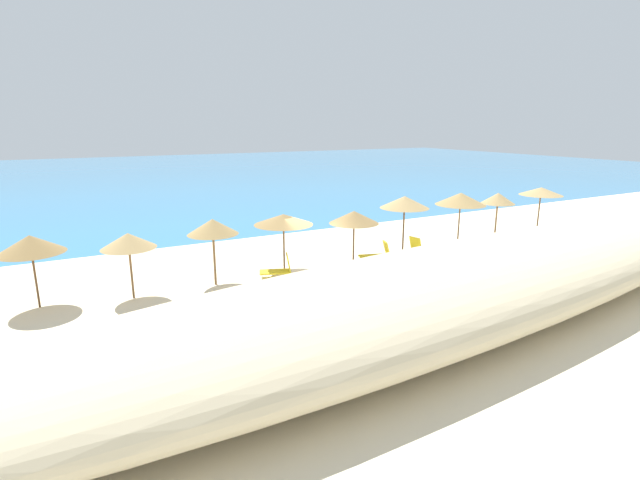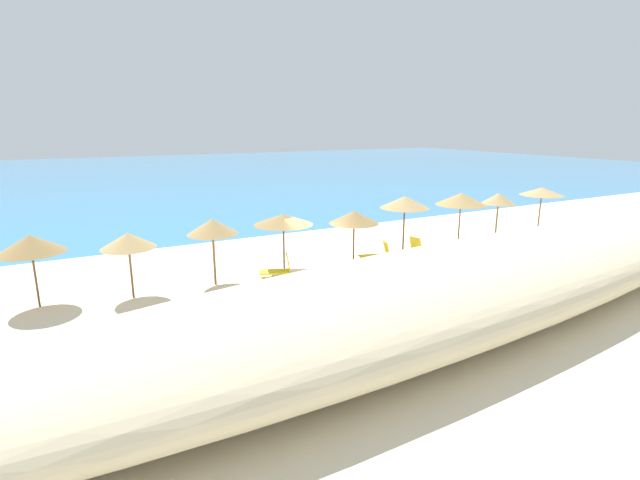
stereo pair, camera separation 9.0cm
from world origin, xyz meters
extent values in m
plane|color=beige|center=(0.00, 0.00, 0.00)|extent=(160.00, 160.00, 0.00)
cube|color=teal|center=(0.00, 46.98, 0.00)|extent=(160.00, 78.83, 0.01)
ellipsoid|color=beige|center=(1.98, -7.18, 1.22)|extent=(39.36, 9.92, 2.43)
cylinder|color=brown|center=(-10.81, 0.93, 1.10)|extent=(0.08, 0.08, 2.21)
cone|color=olive|center=(-10.81, 0.93, 2.39)|extent=(2.28, 2.28, 0.66)
cylinder|color=brown|center=(-7.64, 0.31, 1.07)|extent=(0.08, 0.08, 2.14)
cone|color=tan|center=(-7.64, 0.31, 2.28)|extent=(2.03, 2.03, 0.58)
cylinder|color=brown|center=(-4.41, 0.35, 1.15)|extent=(0.10, 0.10, 2.31)
cone|color=#9E7F4C|center=(-4.41, 0.35, 2.48)|extent=(2.07, 2.07, 0.64)
cylinder|color=brown|center=(-1.13, 0.67, 1.16)|extent=(0.08, 0.08, 2.32)
cone|color=olive|center=(-1.13, 0.67, 2.40)|extent=(2.64, 2.64, 0.47)
cylinder|color=brown|center=(2.47, 0.49, 1.03)|extent=(0.08, 0.08, 2.05)
cone|color=olive|center=(2.47, 0.49, 2.20)|extent=(2.39, 2.39, 0.60)
cylinder|color=brown|center=(5.74, 0.83, 1.23)|extent=(0.08, 0.08, 2.47)
cone|color=tan|center=(5.74, 0.83, 2.63)|extent=(2.52, 2.52, 0.62)
cylinder|color=brown|center=(9.19, 0.40, 1.21)|extent=(0.08, 0.08, 2.42)
cone|color=#9E7F4C|center=(9.19, 0.40, 2.60)|extent=(2.69, 2.69, 0.66)
cylinder|color=brown|center=(12.32, 0.62, 1.10)|extent=(0.09, 0.09, 2.20)
cone|color=tan|center=(12.32, 0.62, 2.37)|extent=(1.91, 1.91, 0.63)
cylinder|color=brown|center=(15.77, 0.43, 1.24)|extent=(0.08, 0.08, 2.49)
cone|color=tan|center=(15.77, 0.43, 2.57)|extent=(2.52, 2.52, 0.47)
cube|color=yellow|center=(-1.90, -0.03, 0.28)|extent=(1.44, 1.05, 0.07)
cube|color=yellow|center=(-1.33, -0.25, 0.67)|extent=(0.41, 0.66, 0.78)
cylinder|color=silver|center=(-2.32, 0.42, 0.12)|extent=(0.04, 0.04, 0.25)
cylinder|color=silver|center=(-2.51, -0.08, 0.12)|extent=(0.04, 0.04, 0.25)
cylinder|color=silver|center=(-1.29, 0.02, 0.12)|extent=(0.04, 0.04, 0.25)
cylinder|color=silver|center=(-1.48, -0.48, 0.12)|extent=(0.04, 0.04, 0.25)
cube|color=yellow|center=(4.97, -0.53, 0.28)|extent=(1.33, 0.87, 0.07)
cube|color=yellow|center=(5.54, -0.43, 0.68)|extent=(0.40, 0.71, 0.80)
cylinder|color=silver|center=(4.41, -0.34, 0.12)|extent=(0.04, 0.04, 0.24)
cylinder|color=silver|center=(4.51, -0.90, 0.12)|extent=(0.04, 0.04, 0.24)
cylinder|color=silver|center=(5.44, -0.16, 0.12)|extent=(0.04, 0.04, 0.24)
cylinder|color=silver|center=(5.54, -0.72, 0.12)|extent=(0.04, 0.04, 0.24)
cube|color=yellow|center=(3.20, -0.15, 0.33)|extent=(1.49, 1.00, 0.07)
cube|color=yellow|center=(3.81, -0.35, 0.69)|extent=(0.43, 0.65, 0.72)
cylinder|color=silver|center=(2.72, 0.27, 0.15)|extent=(0.04, 0.04, 0.29)
cylinder|color=silver|center=(2.57, -0.21, 0.15)|extent=(0.04, 0.04, 0.29)
cylinder|color=silver|center=(3.83, -0.09, 0.15)|extent=(0.04, 0.04, 0.29)
cylinder|color=silver|center=(3.68, -0.58, 0.15)|extent=(0.04, 0.04, 0.29)
camera|label=1|loc=(-9.41, -18.16, 6.54)|focal=26.44mm
camera|label=2|loc=(-9.33, -18.20, 6.54)|focal=26.44mm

